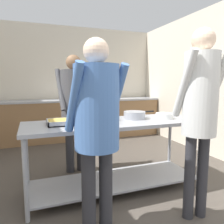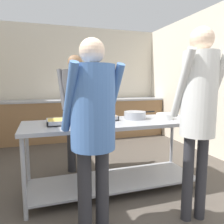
{
  "view_description": "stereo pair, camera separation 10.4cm",
  "coord_description": "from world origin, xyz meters",
  "px_view_note": "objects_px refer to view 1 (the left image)",
  "views": [
    {
      "loc": [
        -0.98,
        -1.06,
        1.32
      ],
      "look_at": [
        -0.06,
        1.43,
        0.96
      ],
      "focal_mm": 35.0,
      "sensor_mm": 36.0,
      "label": 1
    },
    {
      "loc": [
        -0.88,
        -1.1,
        1.32
      ],
      "look_at": [
        -0.06,
        1.43,
        0.96
      ],
      "focal_mm": 35.0,
      "sensor_mm": 36.0,
      "label": 2
    }
  ],
  "objects_px": {
    "guest_serving_left": "(200,103)",
    "water_bottle": "(74,93)",
    "plate_stack": "(164,116)",
    "cook_behind_counter": "(74,101)",
    "guest_serving_right": "(97,117)",
    "serving_tray_vegetables": "(100,118)",
    "sauce_pan": "(135,115)",
    "serving_tray_roast": "(66,122)"
  },
  "relations": [
    {
      "from": "sauce_pan",
      "to": "water_bottle",
      "type": "height_order",
      "value": "water_bottle"
    },
    {
      "from": "serving_tray_roast",
      "to": "cook_behind_counter",
      "type": "xyz_separation_m",
      "value": [
        0.23,
        0.72,
        0.17
      ]
    },
    {
      "from": "serving_tray_roast",
      "to": "serving_tray_vegetables",
      "type": "xyz_separation_m",
      "value": [
        0.44,
        0.13,
        -0.0
      ]
    },
    {
      "from": "serving_tray_vegetables",
      "to": "cook_behind_counter",
      "type": "relative_size",
      "value": 0.23
    },
    {
      "from": "plate_stack",
      "to": "serving_tray_roast",
      "type": "bearing_deg",
      "value": 177.07
    },
    {
      "from": "serving_tray_vegetables",
      "to": "plate_stack",
      "type": "xyz_separation_m",
      "value": [
        0.8,
        -0.19,
        0.01
      ]
    },
    {
      "from": "guest_serving_left",
      "to": "guest_serving_right",
      "type": "distance_m",
      "value": 0.97
    },
    {
      "from": "sauce_pan",
      "to": "guest_serving_right",
      "type": "relative_size",
      "value": 0.25
    },
    {
      "from": "serving_tray_roast",
      "to": "water_bottle",
      "type": "relative_size",
      "value": 1.35
    },
    {
      "from": "guest_serving_left",
      "to": "guest_serving_right",
      "type": "xyz_separation_m",
      "value": [
        -0.96,
        0.13,
        -0.1
      ]
    },
    {
      "from": "guest_serving_right",
      "to": "sauce_pan",
      "type": "bearing_deg",
      "value": 46.24
    },
    {
      "from": "serving_tray_vegetables",
      "to": "sauce_pan",
      "type": "bearing_deg",
      "value": -8.26
    },
    {
      "from": "guest_serving_left",
      "to": "water_bottle",
      "type": "relative_size",
      "value": 5.85
    },
    {
      "from": "serving_tray_roast",
      "to": "serving_tray_vegetables",
      "type": "relative_size",
      "value": 1.08
    },
    {
      "from": "plate_stack",
      "to": "cook_behind_counter",
      "type": "bearing_deg",
      "value": 142.1
    },
    {
      "from": "sauce_pan",
      "to": "guest_serving_left",
      "type": "distance_m",
      "value": 0.94
    },
    {
      "from": "guest_serving_left",
      "to": "cook_behind_counter",
      "type": "height_order",
      "value": "guest_serving_left"
    },
    {
      "from": "serving_tray_vegetables",
      "to": "guest_serving_right",
      "type": "height_order",
      "value": "guest_serving_right"
    },
    {
      "from": "serving_tray_vegetables",
      "to": "guest_serving_left",
      "type": "height_order",
      "value": "guest_serving_left"
    },
    {
      "from": "serving_tray_vegetables",
      "to": "plate_stack",
      "type": "distance_m",
      "value": 0.82
    },
    {
      "from": "guest_serving_right",
      "to": "water_bottle",
      "type": "height_order",
      "value": "guest_serving_right"
    },
    {
      "from": "serving_tray_vegetables",
      "to": "plate_stack",
      "type": "height_order",
      "value": "plate_stack"
    },
    {
      "from": "sauce_pan",
      "to": "water_bottle",
      "type": "relative_size",
      "value": 1.35
    },
    {
      "from": "serving_tray_vegetables",
      "to": "water_bottle",
      "type": "bearing_deg",
      "value": 86.84
    },
    {
      "from": "plate_stack",
      "to": "cook_behind_counter",
      "type": "xyz_separation_m",
      "value": [
        -1.01,
        0.78,
        0.16
      ]
    },
    {
      "from": "serving_tray_roast",
      "to": "serving_tray_vegetables",
      "type": "bearing_deg",
      "value": 16.62
    },
    {
      "from": "guest_serving_right",
      "to": "water_bottle",
      "type": "xyz_separation_m",
      "value": [
        0.42,
        3.28,
        0.04
      ]
    },
    {
      "from": "water_bottle",
      "to": "sauce_pan",
      "type": "bearing_deg",
      "value": -83.16
    },
    {
      "from": "plate_stack",
      "to": "guest_serving_right",
      "type": "relative_size",
      "value": 0.14
    },
    {
      "from": "sauce_pan",
      "to": "water_bottle",
      "type": "distance_m",
      "value": 2.55
    },
    {
      "from": "guest_serving_right",
      "to": "water_bottle",
      "type": "relative_size",
      "value": 5.43
    },
    {
      "from": "guest_serving_left",
      "to": "water_bottle",
      "type": "bearing_deg",
      "value": 98.94
    },
    {
      "from": "serving_tray_roast",
      "to": "guest_serving_left",
      "type": "distance_m",
      "value": 1.4
    },
    {
      "from": "serving_tray_roast",
      "to": "cook_behind_counter",
      "type": "bearing_deg",
      "value": 72.63
    },
    {
      "from": "guest_serving_right",
      "to": "serving_tray_vegetables",
      "type": "bearing_deg",
      "value": 70.72
    },
    {
      "from": "guest_serving_right",
      "to": "water_bottle",
      "type": "bearing_deg",
      "value": 82.65
    },
    {
      "from": "plate_stack",
      "to": "guest_serving_left",
      "type": "distance_m",
      "value": 0.8
    },
    {
      "from": "serving_tray_roast",
      "to": "plate_stack",
      "type": "xyz_separation_m",
      "value": [
        1.23,
        -0.06,
        0.01
      ]
    },
    {
      "from": "water_bottle",
      "to": "plate_stack",
      "type": "bearing_deg",
      "value": -76.05
    },
    {
      "from": "guest_serving_left",
      "to": "plate_stack",
      "type": "bearing_deg",
      "value": 80.71
    },
    {
      "from": "serving_tray_vegetables",
      "to": "water_bottle",
      "type": "height_order",
      "value": "water_bottle"
    },
    {
      "from": "water_bottle",
      "to": "guest_serving_right",
      "type": "bearing_deg",
      "value": -97.35
    }
  ]
}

